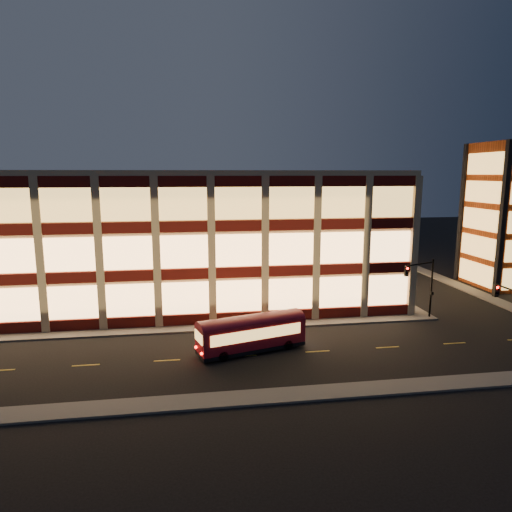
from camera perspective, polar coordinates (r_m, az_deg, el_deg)
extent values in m
plane|color=black|center=(42.25, -7.99, -9.48)|extent=(200.00, 200.00, 0.00)
cube|color=#514F4C|center=(43.26, -12.04, -9.02)|extent=(54.00, 2.00, 0.15)
cube|color=#514F4C|center=(62.94, 13.24, -2.98)|extent=(2.00, 30.00, 0.15)
cube|color=#514F4C|center=(67.77, 21.92, -2.52)|extent=(2.00, 30.00, 0.15)
cube|color=#514F4C|center=(30.28, -7.65, -17.63)|extent=(100.00, 2.00, 0.15)
cube|color=tan|center=(57.31, -11.40, 2.85)|extent=(50.00, 30.00, 14.00)
cube|color=tan|center=(56.86, -11.66, 10.11)|extent=(50.40, 30.40, 0.50)
cube|color=#470C0A|center=(43.91, -12.00, -7.94)|extent=(50.10, 0.25, 1.00)
cube|color=#FFB56B|center=(43.33, -12.10, -5.29)|extent=(49.00, 0.20, 3.00)
cube|color=#470C0A|center=(62.50, 12.51, -2.50)|extent=(0.25, 30.10, 1.00)
cube|color=#FFB56B|center=(62.07, 12.57, -0.61)|extent=(0.20, 29.00, 3.00)
cube|color=#470C0A|center=(42.76, -12.22, -2.33)|extent=(50.10, 0.25, 1.00)
cube|color=#FFB56B|center=(42.38, -12.33, 0.45)|extent=(49.00, 0.20, 3.00)
cube|color=#470C0A|center=(61.69, 12.67, 1.48)|extent=(0.25, 30.10, 1.00)
cube|color=#FFB56B|center=(61.41, 12.73, 3.42)|extent=(0.20, 29.00, 3.00)
cube|color=#470C0A|center=(42.04, -12.45, 3.54)|extent=(50.10, 0.25, 1.00)
cube|color=#FFB56B|center=(41.87, -12.56, 6.40)|extent=(49.00, 0.20, 3.00)
cube|color=#470C0A|center=(61.20, 12.83, 5.56)|extent=(0.25, 30.10, 1.00)
cube|color=#FFB56B|center=(61.06, 12.89, 7.52)|extent=(0.20, 29.00, 3.00)
cube|color=#8C3814|center=(65.75, 29.17, 4.43)|extent=(8.00, 8.00, 18.00)
cube|color=black|center=(60.16, 28.46, 4.07)|extent=(0.60, 0.60, 18.00)
cube|color=black|center=(66.70, 24.35, 4.89)|extent=(0.60, 0.60, 18.00)
cube|color=#ECAE52|center=(64.33, 25.73, -1.88)|extent=(0.16, 6.60, 2.60)
cube|color=#ECAE52|center=(63.77, 25.97, 1.11)|extent=(0.16, 6.60, 2.60)
cube|color=#ECAE52|center=(63.38, 26.21, 4.14)|extent=(0.16, 6.60, 2.60)
cube|color=#ECAE52|center=(63.17, 26.45, 7.21)|extent=(0.16, 6.60, 2.60)
cube|color=#ECAE52|center=(63.14, 26.70, 10.28)|extent=(0.16, 6.60, 2.60)
cylinder|color=black|center=(48.31, 21.06, -3.84)|extent=(0.18, 0.18, 6.00)
cylinder|color=black|center=(46.26, 19.84, -0.94)|extent=(3.56, 1.63, 0.14)
cube|color=black|center=(44.90, 18.29, -1.82)|extent=(0.32, 0.32, 0.95)
sphere|color=#FF0C05|center=(44.69, 18.41, -1.49)|extent=(0.20, 0.20, 0.20)
cube|color=black|center=(48.23, 21.14, -4.36)|extent=(0.25, 0.18, 0.28)
cube|color=black|center=(40.26, 27.77, -3.86)|extent=(0.32, 0.32, 0.95)
sphere|color=#FF0C05|center=(40.05, 27.96, -3.50)|extent=(0.20, 0.20, 0.20)
cube|color=maroon|center=(37.32, -0.58, -9.63)|extent=(9.09, 4.59, 2.03)
cube|color=black|center=(37.74, -0.58, -11.33)|extent=(9.09, 4.59, 0.31)
cylinder|color=black|center=(35.88, -4.14, -12.38)|extent=(0.84, 0.48, 0.79)
cylinder|color=black|center=(37.57, -5.21, -11.33)|extent=(0.84, 0.48, 0.79)
cylinder|color=black|center=(38.08, 3.98, -11.01)|extent=(0.84, 0.48, 0.79)
cylinder|color=black|center=(39.68, 2.61, -10.10)|extent=(0.84, 0.48, 0.79)
cube|color=#ECAE52|center=(36.26, 0.17, -9.78)|extent=(7.47, 2.23, 0.88)
cube|color=#ECAE52|center=(38.21, -1.29, -8.73)|extent=(7.47, 2.23, 0.88)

